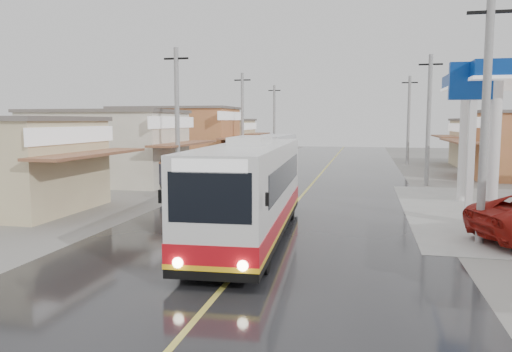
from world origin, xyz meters
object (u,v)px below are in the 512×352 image
object	(u,v)px
coach_bus	(251,190)
cyclist	(193,191)
tricycle_near	(168,170)
second_bus	(274,151)
tricycle_far	(171,172)

from	to	relation	value
coach_bus	cyclist	xyz separation A→B (m)	(-4.25, 5.98, -0.99)
cyclist	tricycle_near	xyz separation A→B (m)	(-3.80, 6.18, 0.31)
cyclist	coach_bus	bearing A→B (deg)	-58.64
coach_bus	tricycle_near	size ratio (longest dim) A/B	4.32
coach_bus	tricycle_near	xyz separation A→B (m)	(-8.05, 12.16, -0.68)
tricycle_near	second_bus	bearing A→B (deg)	87.22
tricycle_far	coach_bus	bearing A→B (deg)	-65.30
second_bus	tricycle_far	bearing A→B (deg)	-106.35
tricycle_near	tricycle_far	size ratio (longest dim) A/B	1.24
second_bus	cyclist	world-z (taller)	second_bus
second_bus	cyclist	xyz separation A→B (m)	(-0.62, -18.08, -0.82)
coach_bus	tricycle_far	xyz separation A→B (m)	(-7.65, 11.73, -0.76)
coach_bus	tricycle_near	distance (m)	14.60
coach_bus	tricycle_near	world-z (taller)	coach_bus
tricycle_far	tricycle_near	bearing A→B (deg)	124.61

